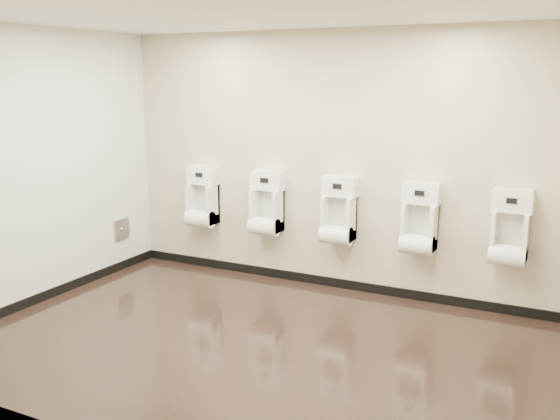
# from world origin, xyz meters

# --- Properties ---
(ground) EXTENTS (5.00, 3.50, 0.00)m
(ground) POSITION_xyz_m (0.00, 0.00, 0.00)
(ground) COLOR black
(ground) RESTS_ON ground
(ceiling) EXTENTS (5.00, 3.50, 0.00)m
(ceiling) POSITION_xyz_m (0.00, 0.00, 2.80)
(ceiling) COLOR silver
(back_wall) EXTENTS (5.00, 0.02, 2.80)m
(back_wall) POSITION_xyz_m (0.00, 1.75, 1.40)
(back_wall) COLOR #BDAF91
(back_wall) RESTS_ON ground
(front_wall) EXTENTS (5.00, 0.02, 2.80)m
(front_wall) POSITION_xyz_m (0.00, -1.75, 1.40)
(front_wall) COLOR #BDAF91
(front_wall) RESTS_ON ground
(left_wall) EXTENTS (0.02, 3.50, 2.80)m
(left_wall) POSITION_xyz_m (-2.50, 0.00, 1.40)
(left_wall) COLOR #BDAF91
(left_wall) RESTS_ON ground
(tile_overlay_left) EXTENTS (0.01, 3.50, 2.80)m
(tile_overlay_left) POSITION_xyz_m (-2.50, 0.00, 1.40)
(tile_overlay_left) COLOR white
(tile_overlay_left) RESTS_ON ground
(skirting_back) EXTENTS (5.00, 0.02, 0.10)m
(skirting_back) POSITION_xyz_m (0.00, 1.74, 0.05)
(skirting_back) COLOR black
(skirting_back) RESTS_ON ground
(skirting_left) EXTENTS (0.02, 3.50, 0.10)m
(skirting_left) POSITION_xyz_m (-2.49, 0.00, 0.05)
(skirting_left) COLOR black
(skirting_left) RESTS_ON ground
(access_panel) EXTENTS (0.04, 0.25, 0.25)m
(access_panel) POSITION_xyz_m (-2.48, 1.20, 0.50)
(access_panel) COLOR #9E9EA3
(access_panel) RESTS_ON left_wall
(urinal_0) EXTENTS (0.38, 0.29, 0.71)m
(urinal_0) POSITION_xyz_m (-1.59, 1.62, 0.85)
(urinal_0) COLOR silver
(urinal_0) RESTS_ON back_wall
(urinal_1) EXTENTS (0.38, 0.29, 0.71)m
(urinal_1) POSITION_xyz_m (-0.72, 1.62, 0.85)
(urinal_1) COLOR silver
(urinal_1) RESTS_ON back_wall
(urinal_2) EXTENTS (0.38, 0.29, 0.71)m
(urinal_2) POSITION_xyz_m (0.15, 1.62, 0.85)
(urinal_2) COLOR silver
(urinal_2) RESTS_ON back_wall
(urinal_3) EXTENTS (0.38, 0.29, 0.71)m
(urinal_3) POSITION_xyz_m (1.03, 1.62, 0.85)
(urinal_3) COLOR silver
(urinal_3) RESTS_ON back_wall
(urinal_4) EXTENTS (0.38, 0.29, 0.71)m
(urinal_4) POSITION_xyz_m (1.89, 1.62, 0.85)
(urinal_4) COLOR silver
(urinal_4) RESTS_ON back_wall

